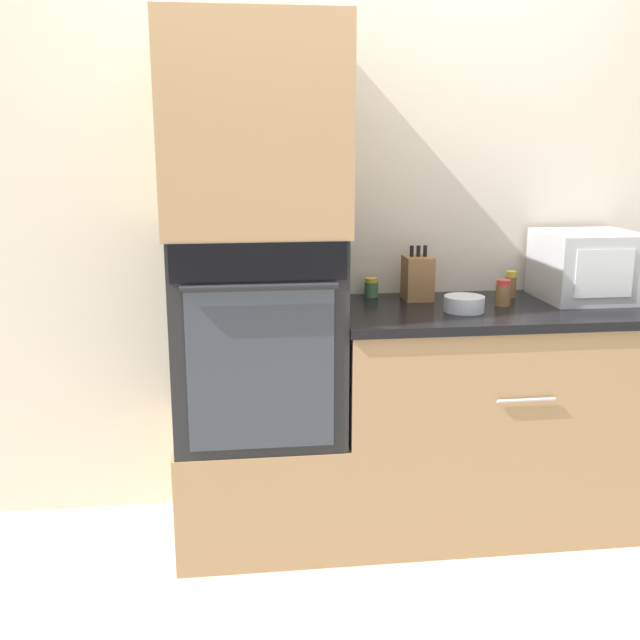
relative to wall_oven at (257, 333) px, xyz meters
The scene contains 12 objects.
ground_plane 0.95m from the wall_oven, 42.50° to the right, with size 12.00×12.00×0.00m, color beige.
wall_back 0.62m from the wall_oven, 45.86° to the left, with size 8.00×0.05×2.50m.
oven_cabinet_base 0.62m from the wall_oven, 90.00° to the left, with size 0.65×0.60×0.46m.
wall_oven is the anchor object (origin of this frame).
oven_cabinet_upper 0.76m from the wall_oven, 90.00° to the left, with size 0.65×0.60×0.74m.
counter_unit 1.04m from the wall_oven, ahead, with size 1.30×0.63×0.92m.
microwave 1.38m from the wall_oven, ahead, with size 0.38×0.37×0.28m.
knife_block 0.71m from the wall_oven, 14.14° to the left, with size 0.11×0.13×0.22m.
bowl 0.80m from the wall_oven, ahead, with size 0.16×0.16×0.06m.
condiment_jar_near 1.09m from the wall_oven, ahead, with size 0.05×0.05×0.11m.
condiment_jar_mid 0.56m from the wall_oven, 26.41° to the left, with size 0.06×0.06×0.08m.
condiment_jar_far 0.98m from the wall_oven, ahead, with size 0.06×0.06×0.10m.
Camera 1 is at (-0.43, -2.49, 1.56)m, focal length 42.00 mm.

